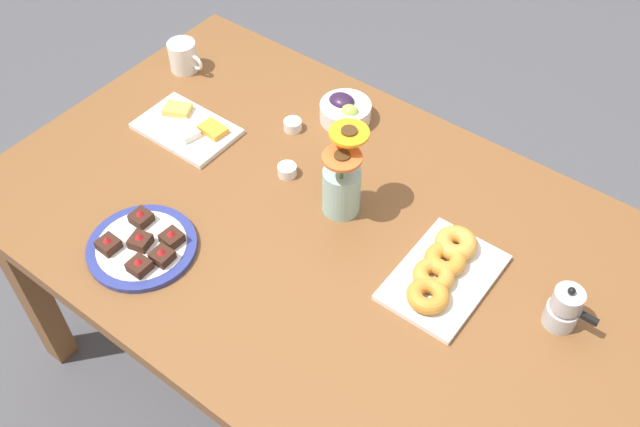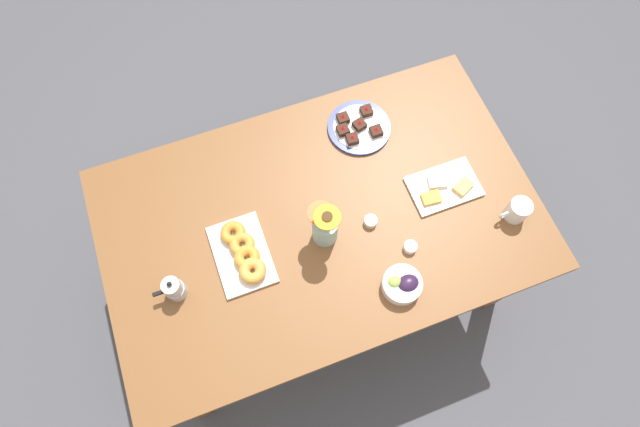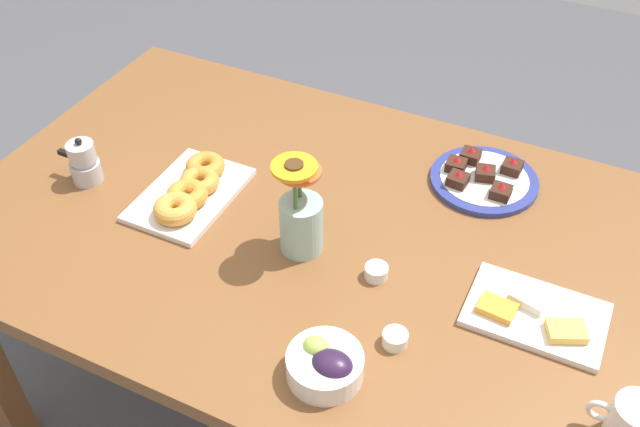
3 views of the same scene
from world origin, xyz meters
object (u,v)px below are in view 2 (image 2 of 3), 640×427
Objects in this scene: flower_vase at (325,228)px; moka_pot at (174,289)px; coffee_mug at (517,210)px; jam_cup_berry at (371,221)px; cheese_platter at (444,187)px; croissant_platter at (243,253)px; dessert_plate at (359,127)px; grape_bowl at (402,284)px; dining_table at (320,226)px; jam_cup_honey at (410,247)px.

flower_vase reaches higher than moka_pot.
moka_pot is at bearing -6.95° from coffee_mug.
cheese_platter is at bearing -174.03° from jam_cup_berry.
cheese_platter is at bearing 179.30° from croissant_platter.
flower_vase reaches higher than cheese_platter.
cheese_platter is 0.41m from dessert_plate.
croissant_platter is (0.48, -0.30, -0.01)m from grape_bowl.
moka_pot reaches higher than croissant_platter.
dining_table is 33.33× the size of jam_cup_berry.
croissant_platter is (0.98, -0.20, -0.02)m from coffee_mug.
cheese_platter is at bearing -136.25° from grape_bowl.
dining_table is at bearing -171.01° from moka_pot.
dessert_plate is at bearing -154.92° from moka_pot.
flower_vase reaches higher than coffee_mug.
moka_pot is (0.56, 0.09, 0.13)m from dining_table.
grape_bowl is (-0.18, 0.34, 0.12)m from dining_table.
dining_table is 13.45× the size of moka_pot.
jam_cup_honey is at bearing 88.33° from dessert_plate.
dessert_plate is 1.06× the size of flower_vase.
coffee_mug is 0.27m from cheese_platter.
dining_table is at bearing -97.03° from flower_vase.
croissant_platter reaches higher than dining_table.
croissant_platter is 0.47m from jam_cup_berry.
coffee_mug is 2.40× the size of jam_cup_berry.
jam_cup_berry is at bearing 153.36° from dining_table.
coffee_mug reaches higher than cheese_platter.
dessert_plate reaches higher than dining_table.
flower_vase is (0.27, -0.15, 0.07)m from jam_cup_honey.
moka_pot is at bearing 8.99° from dining_table.
dining_table is 0.58m from moka_pot.
flower_vase is at bearing -55.63° from grape_bowl.
flower_vase is 1.99× the size of moka_pot.
flower_vase is (0.18, -0.27, 0.05)m from grape_bowl.
croissant_platter is at bearing 7.67° from dining_table.
jam_cup_berry is (0.51, -0.16, -0.03)m from coffee_mug.
grape_bowl is at bearing 81.08° from dessert_plate.
grape_bowl reaches higher than dining_table.
dessert_plate reaches higher than jam_cup_berry.
croissant_platter reaches higher than cheese_platter.
dessert_plate is (-0.11, -0.39, -0.00)m from jam_cup_berry.
grape_bowl is (0.50, 0.10, -0.02)m from coffee_mug.
moka_pot reaches higher than coffee_mug.
dining_table is at bearing 47.64° from dessert_plate.
coffee_mug reaches higher than grape_bowl.
flower_vase is (0.68, -0.17, 0.04)m from coffee_mug.
coffee_mug is at bearing 177.90° from jam_cup_honey.
coffee_mug is 0.46× the size of dessert_plate.
jam_cup_honey is (-0.26, 0.22, 0.10)m from dining_table.
grape_bowl is 0.53× the size of cheese_platter.
dining_table is at bearing -40.63° from jam_cup_honey.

